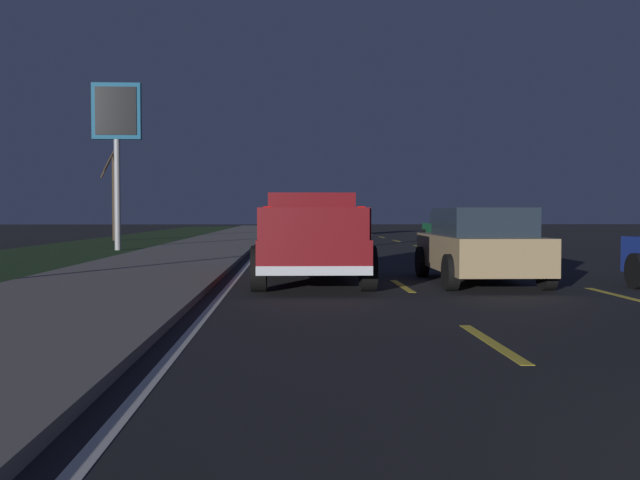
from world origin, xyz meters
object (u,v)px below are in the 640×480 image
Objects in this scene: gas_price_sign at (117,125)px; sedan_green at (450,228)px; bare_tree_far at (114,194)px; pickup_truck at (312,238)px; sedan_tan at (479,245)px.

sedan_green is at bearing -71.20° from gas_price_sign.
sedan_green is at bearing -107.94° from bare_tree_far.
gas_price_sign is (-4.89, 14.37, 4.13)m from sedan_green.
bare_tree_far reaches higher than pickup_truck.
pickup_truck is at bearing 158.54° from sedan_green.
gas_price_sign reaches higher than pickup_truck.
sedan_tan is 0.67× the size of gas_price_sign.
pickup_truck is at bearing -157.33° from bare_tree_far.
sedan_green is 0.67× the size of gas_price_sign.
gas_price_sign is 1.34× the size of bare_tree_far.
sedan_green is 17.96m from bare_tree_far.
bare_tree_far is at bearing 22.67° from pickup_truck.
gas_price_sign is (13.93, 10.66, 4.13)m from sedan_tan.
bare_tree_far is (24.32, 13.30, 1.75)m from sedan_tan.
bare_tree_far is at bearing 14.24° from gas_price_sign.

